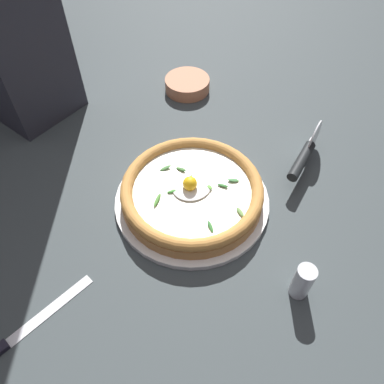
{
  "coord_description": "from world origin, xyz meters",
  "views": [
    {
      "loc": [
        -0.26,
        -0.36,
        0.6
      ],
      "look_at": [
        -0.01,
        0.03,
        0.03
      ],
      "focal_mm": 35.24,
      "sensor_mm": 36.0,
      "label": 1
    }
  ],
  "objects": [
    {
      "name": "table_knife",
      "position": [
        -0.4,
        -0.05,
        0.0
      ],
      "size": [
        0.23,
        0.07,
        0.01
      ],
      "color": "silver",
      "rests_on": "ground"
    },
    {
      "name": "pizza_cutter",
      "position": [
        0.24,
        -0.02,
        0.04
      ],
      "size": [
        0.16,
        0.09,
        0.09
      ],
      "color": "silver",
      "rests_on": "ground"
    },
    {
      "name": "ground_plane",
      "position": [
        0.0,
        0.0,
        -0.01
      ],
      "size": [
        2.4,
        2.4,
        0.03
      ],
      "primitive_type": "cube",
      "color": "#373F41",
      "rests_on": "ground"
    },
    {
      "name": "pizza",
      "position": [
        -0.01,
        0.03,
        0.03
      ],
      "size": [
        0.28,
        0.28,
        0.06
      ],
      "color": "#BE7E42",
      "rests_on": "pizza_plate"
    },
    {
      "name": "pizza_plate",
      "position": [
        -0.01,
        0.03,
        0.01
      ],
      "size": [
        0.31,
        0.31,
        0.01
      ],
      "primitive_type": "cylinder",
      "color": "white",
      "rests_on": "ground"
    },
    {
      "name": "side_bowl",
      "position": [
        0.18,
        0.35,
        0.02
      ],
      "size": [
        0.12,
        0.12,
        0.03
      ],
      "primitive_type": "cylinder",
      "color": "#B87654",
      "rests_on": "ground"
    },
    {
      "name": "pepper_shaker",
      "position": [
        0.04,
        -0.23,
        0.04
      ],
      "size": [
        0.03,
        0.03,
        0.07
      ],
      "primitive_type": "cylinder",
      "color": "silver",
      "rests_on": "ground"
    }
  ]
}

